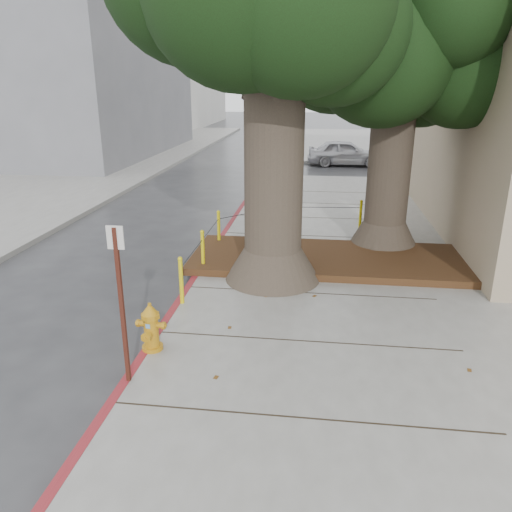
{
  "coord_description": "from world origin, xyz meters",
  "views": [
    {
      "loc": [
        0.64,
        -7.32,
        4.17
      ],
      "look_at": [
        -0.49,
        1.41,
        1.1
      ],
      "focal_mm": 35.0,
      "sensor_mm": 36.0,
      "label": 1
    }
  ],
  "objects": [
    {
      "name": "ground",
      "position": [
        0.0,
        0.0,
        0.0
      ],
      "size": [
        140.0,
        140.0,
        0.0
      ],
      "primitive_type": "plane",
      "color": "#28282B",
      "rests_on": "ground"
    },
    {
      "name": "sidewalk_far",
      "position": [
        6.0,
        30.0,
        0.07
      ],
      "size": [
        16.0,
        20.0,
        0.15
      ],
      "primitive_type": "cube",
      "color": "slate",
      "rests_on": "ground"
    },
    {
      "name": "curb_red",
      "position": [
        -2.0,
        2.5,
        0.07
      ],
      "size": [
        0.14,
        26.0,
        0.16
      ],
      "primitive_type": "cube",
      "color": "maroon",
      "rests_on": "ground"
    },
    {
      "name": "planter_bed",
      "position": [
        0.9,
        3.9,
        0.23
      ],
      "size": [
        6.4,
        2.6,
        0.16
      ],
      "primitive_type": "cube",
      "color": "black",
      "rests_on": "sidewalk_main"
    },
    {
      "name": "building_far_grey",
      "position": [
        -15.0,
        22.0,
        6.0
      ],
      "size": [
        12.0,
        16.0,
        12.0
      ],
      "primitive_type": "cube",
      "color": "slate",
      "rests_on": "ground"
    },
    {
      "name": "building_far_white",
      "position": [
        -17.0,
        45.0,
        7.5
      ],
      "size": [
        12.0,
        18.0,
        15.0
      ],
      "primitive_type": "cube",
      "color": "silver",
      "rests_on": "ground"
    },
    {
      "name": "tree_near",
      "position": [
        0.03,
        2.82,
        5.39
      ],
      "size": [
        4.5,
        3.8,
        7.68
      ],
      "color": "#4C3F33",
      "rests_on": "sidewalk_main"
    },
    {
      "name": "tree_far",
      "position": [
        2.64,
        5.32,
        5.02
      ],
      "size": [
        4.5,
        3.8,
        7.17
      ],
      "color": "#4C3F33",
      "rests_on": "sidewalk_main"
    },
    {
      "name": "bollard_ring",
      "position": [
        -0.87,
        4.38,
        0.66
      ],
      "size": [
        3.79,
        5.39,
        0.95
      ],
      "color": "#D9C30C",
      "rests_on": "sidewalk_main"
    },
    {
      "name": "fire_hydrant",
      "position": [
        -1.9,
        -0.57,
        0.54
      ],
      "size": [
        0.42,
        0.38,
        0.8
      ],
      "rotation": [
        0.0,
        0.0,
        -0.08
      ],
      "color": "#C88714",
      "rests_on": "sidewalk_main"
    },
    {
      "name": "signpost",
      "position": [
        -1.95,
        -1.47,
        1.45
      ],
      "size": [
        0.23,
        0.05,
        2.29
      ],
      "rotation": [
        0.0,
        0.0,
        0.0
      ],
      "color": "#471911",
      "rests_on": "sidewalk_main"
    },
    {
      "name": "car_silver",
      "position": [
        1.89,
        19.64,
        0.67
      ],
      "size": [
        4.01,
        1.74,
        1.35
      ],
      "primitive_type": "imported",
      "rotation": [
        0.0,
        0.0,
        1.61
      ],
      "color": "#B9B8BE",
      "rests_on": "ground"
    },
    {
      "name": "car_dark",
      "position": [
        -12.98,
        19.04,
        0.65
      ],
      "size": [
        1.9,
        4.53,
        1.31
      ],
      "primitive_type": "imported",
      "rotation": [
        0.0,
        0.0,
        0.02
      ],
      "color": "black",
      "rests_on": "ground"
    }
  ]
}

